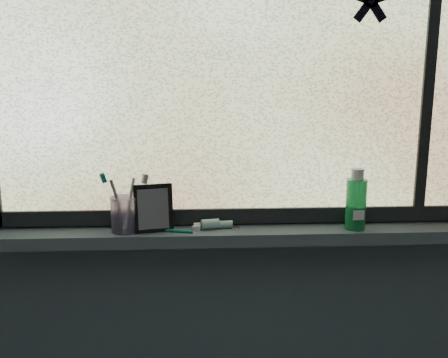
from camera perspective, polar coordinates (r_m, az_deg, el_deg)
wall_back at (r=1.62m, az=1.52°, el=2.92°), size 3.00×0.01×2.50m
windowsill at (r=1.60m, az=1.68°, el=-6.35°), size 1.62×0.14×0.04m
window_pane at (r=1.58m, az=1.65°, el=12.89°), size 1.50×0.01×1.00m
frame_bottom at (r=1.64m, az=1.56°, el=-4.17°), size 1.60×0.03×0.05m
frame_mullion at (r=1.73m, az=22.39°, el=11.94°), size 0.03×0.03×1.00m
starfish_sticker at (r=1.66m, az=16.44°, el=18.97°), size 0.15×0.02×0.15m
vanity_mirror at (r=1.57m, az=-8.06°, el=-3.31°), size 0.13×0.08×0.15m
toothpaste_tube at (r=1.59m, az=-0.93°, el=-5.15°), size 0.18×0.06×0.03m
toothbrush_cup at (r=1.58m, az=-11.28°, el=-3.98°), size 0.11×0.11×0.11m
toothbrush_lying at (r=1.58m, az=-6.53°, el=-5.75°), size 0.20×0.07×0.01m
mouthwash_bottle at (r=1.63m, az=14.87°, el=-2.23°), size 0.08×0.08×0.16m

